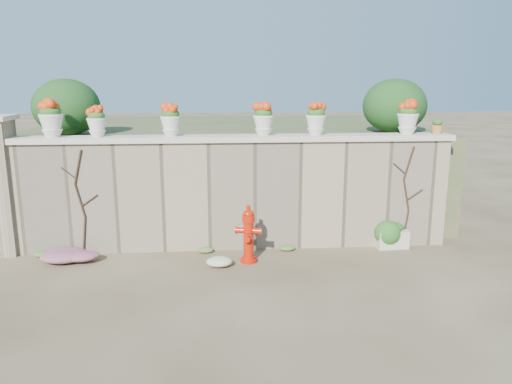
{
  "coord_description": "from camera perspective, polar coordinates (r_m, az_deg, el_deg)",
  "views": [
    {
      "loc": [
        -0.23,
        -7.16,
        3.09
      ],
      "look_at": [
        0.41,
        1.4,
        1.14
      ],
      "focal_mm": 35.0,
      "sensor_mm": 36.0,
      "label": 1
    }
  ],
  "objects": [
    {
      "name": "white_flowers",
      "position": [
        8.53,
        -3.92,
        -7.76
      ],
      "size": [
        0.56,
        0.45,
        0.2
      ],
      "primitive_type": "ellipsoid",
      "color": "white",
      "rests_on": "ground"
    },
    {
      "name": "urn_pot_2",
      "position": [
        9.02,
        -9.72,
        8.1
      ],
      "size": [
        0.36,
        0.36,
        0.57
      ],
      "color": "beige",
      "rests_on": "wall_cap"
    },
    {
      "name": "urn_pot_3",
      "position": [
        9.02,
        0.87,
        8.3
      ],
      "size": [
        0.37,
        0.37,
        0.58
      ],
      "color": "beige",
      "rests_on": "wall_cap"
    },
    {
      "name": "urn_pot_5",
      "position": [
        9.63,
        16.96,
        8.13
      ],
      "size": [
        0.39,
        0.39,
        0.61
      ],
      "color": "beige",
      "rests_on": "wall_cap"
    },
    {
      "name": "green_shrub",
      "position": [
        9.66,
        14.88,
        -4.32
      ],
      "size": [
        0.67,
        0.61,
        0.64
      ],
      "primitive_type": "ellipsoid",
      "color": "#1E5119",
      "rests_on": "ground"
    },
    {
      "name": "vine_right",
      "position": [
        9.63,
        16.86,
        -0.37
      ],
      "size": [
        0.6,
        0.04,
        1.91
      ],
      "color": "black",
      "rests_on": "ground"
    },
    {
      "name": "planter_box",
      "position": [
        9.71,
        15.23,
        -4.85
      ],
      "size": [
        0.6,
        0.37,
        0.48
      ],
      "rotation": [
        0.0,
        0.0,
        0.05
      ],
      "color": "beige",
      "rests_on": "ground"
    },
    {
      "name": "urn_pot_4",
      "position": [
        9.16,
        6.86,
        8.28
      ],
      "size": [
        0.37,
        0.37,
        0.58
      ],
      "color": "beige",
      "rests_on": "wall_cap"
    },
    {
      "name": "terracotta_pot",
      "position": [
        9.86,
        20.0,
        6.98
      ],
      "size": [
        0.22,
        0.22,
        0.27
      ],
      "color": "#B76937",
      "rests_on": "wall_cap"
    },
    {
      "name": "vine_left",
      "position": [
        9.31,
        -19.39,
        -0.98
      ],
      "size": [
        0.6,
        0.04,
        1.91
      ],
      "color": "black",
      "rests_on": "ground"
    },
    {
      "name": "magenta_clump",
      "position": [
        9.23,
        -20.06,
        -6.71
      ],
      "size": [
        1.0,
        0.66,
        0.27
      ],
      "primitive_type": "ellipsoid",
      "color": "#B82480",
      "rests_on": "ground"
    },
    {
      "name": "fire_hydrant",
      "position": [
        8.55,
        -0.87,
        -4.78
      ],
      "size": [
        0.44,
        0.31,
        1.01
      ],
      "rotation": [
        0.0,
        0.0,
        -0.23
      ],
      "color": "#BA1A07",
      "rests_on": "ground"
    },
    {
      "name": "stone_wall",
      "position": [
        9.2,
        -2.76,
        -0.36
      ],
      "size": [
        8.0,
        0.4,
        2.0
      ],
      "primitive_type": "cube",
      "color": "#8D795E",
      "rests_on": "ground"
    },
    {
      "name": "raised_fill",
      "position": [
        12.34,
        -3.18,
        3.02
      ],
      "size": [
        9.0,
        6.0,
        2.0
      ],
      "primitive_type": "cube",
      "color": "#384C23",
      "rests_on": "ground"
    },
    {
      "name": "back_shrub_left",
      "position": [
        10.6,
        -20.85,
        9.04
      ],
      "size": [
        1.3,
        1.3,
        1.1
      ],
      "primitive_type": "ellipsoid",
      "color": "#143814",
      "rests_on": "raised_fill"
    },
    {
      "name": "back_shrub_right",
      "position": [
        10.8,
        15.56,
        9.46
      ],
      "size": [
        1.3,
        1.3,
        1.1
      ],
      "primitive_type": "ellipsoid",
      "color": "#143814",
      "rests_on": "raised_fill"
    },
    {
      "name": "urn_pot_1",
      "position": [
        9.23,
        -17.74,
        7.66
      ],
      "size": [
        0.34,
        0.34,
        0.53
      ],
      "color": "beige",
      "rests_on": "wall_cap"
    },
    {
      "name": "urn_pot_0",
      "position": [
        9.44,
        -22.36,
        7.76
      ],
      "size": [
        0.41,
        0.41,
        0.64
      ],
      "color": "beige",
      "rests_on": "wall_cap"
    },
    {
      "name": "wall_cap",
      "position": [
        9.02,
        -2.83,
        6.15
      ],
      "size": [
        8.1,
        0.52,
        0.1
      ],
      "primitive_type": "cube",
      "color": "beige",
      "rests_on": "stone_wall"
    },
    {
      "name": "ground",
      "position": [
        7.8,
        -2.3,
        -10.57
      ],
      "size": [
        80.0,
        80.0,
        0.0
      ],
      "primitive_type": "plane",
      "color": "#4B3925",
      "rests_on": "ground"
    }
  ]
}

